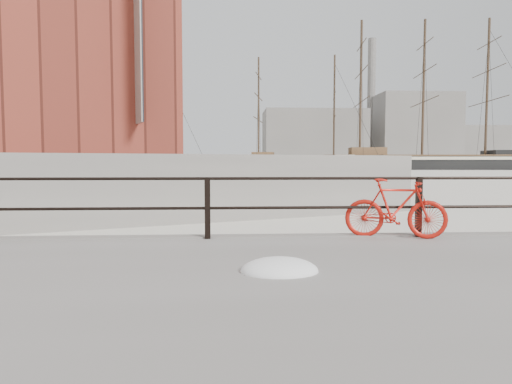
# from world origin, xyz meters

# --- Properties ---
(far_quay) EXTENTS (78.44, 148.07, 1.80)m
(far_quay) POSITION_xyz_m (-40.00, 72.00, 0.90)
(far_quay) COLOR gray
(far_quay) RESTS_ON ground
(bicycle) EXTENTS (1.63, 0.65, 0.98)m
(bicycle) POSITION_xyz_m (-3.93, -0.25, 0.84)
(bicycle) COLOR #B9150C
(bicycle) RESTS_ON promenade
(barque_black) EXTENTS (57.11, 24.04, 31.71)m
(barque_black) POSITION_xyz_m (32.39, 84.04, 0.00)
(barque_black) COLOR black
(barque_black) RESTS_ON ground
(schooner_mid) EXTENTS (33.94, 19.38, 22.71)m
(schooner_mid) POSITION_xyz_m (5.85, 80.47, 0.00)
(schooner_mid) COLOR white
(schooner_mid) RESTS_ON ground
(schooner_left) EXTENTS (24.30, 14.53, 17.43)m
(schooner_left) POSITION_xyz_m (-22.45, 71.56, 0.00)
(schooner_left) COLOR beige
(schooner_left) RESTS_ON ground
(workboat_far) EXTENTS (12.61, 6.34, 7.00)m
(workboat_far) POSITION_xyz_m (-30.95, 46.16, 0.00)
(workboat_far) COLOR black
(workboat_far) RESTS_ON ground
(apartment_mustard) EXTENTS (26.02, 22.15, 22.20)m
(apartment_mustard) POSITION_xyz_m (-29.49, 40.65, 12.90)
(apartment_mustard) COLOR gold
(apartment_mustard) RESTS_ON far_quay
(apartment_cream) EXTENTS (24.16, 21.40, 21.20)m
(apartment_cream) POSITION_xyz_m (-38.11, 61.98, 12.40)
(apartment_cream) COLOR beige
(apartment_cream) RESTS_ON far_quay
(apartment_grey) EXTENTS (26.02, 22.15, 23.20)m
(apartment_grey) POSITION_xyz_m (-46.35, 82.38, 13.40)
(apartment_grey) COLOR gray
(apartment_grey) RESTS_ON far_quay
(apartment_brick) EXTENTS (27.87, 22.90, 21.20)m
(apartment_brick) POSITION_xyz_m (-54.97, 103.70, 12.40)
(apartment_brick) COLOR brown
(apartment_brick) RESTS_ON far_quay
(industrial_west) EXTENTS (32.00, 18.00, 18.00)m
(industrial_west) POSITION_xyz_m (20.00, 140.00, 9.00)
(industrial_west) COLOR gray
(industrial_west) RESTS_ON ground
(industrial_mid) EXTENTS (26.00, 20.00, 24.00)m
(industrial_mid) POSITION_xyz_m (55.00, 145.00, 12.00)
(industrial_mid) COLOR gray
(industrial_mid) RESTS_ON ground
(industrial_east) EXTENTS (20.00, 16.00, 14.00)m
(industrial_east) POSITION_xyz_m (78.00, 150.00, 7.00)
(industrial_east) COLOR gray
(industrial_east) RESTS_ON ground
(smokestack) EXTENTS (2.80, 2.80, 44.00)m
(smokestack) POSITION_xyz_m (42.00, 150.00, 22.00)
(smokestack) COLOR gray
(smokestack) RESTS_ON ground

